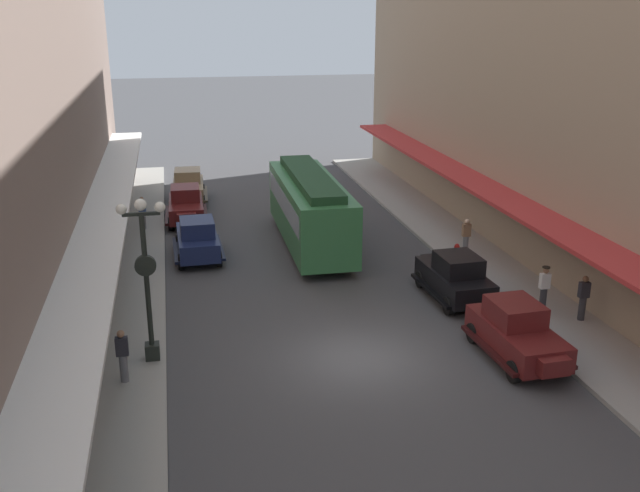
{
  "coord_description": "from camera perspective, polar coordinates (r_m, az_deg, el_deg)",
  "views": [
    {
      "loc": [
        -5.42,
        -19.66,
        10.55
      ],
      "look_at": [
        0.0,
        6.0,
        1.8
      ],
      "focal_mm": 40.0,
      "sensor_mm": 36.0,
      "label": 1
    }
  ],
  "objects": [
    {
      "name": "parked_car_3",
      "position": [
        37.54,
        -10.68,
        3.3
      ],
      "size": [
        2.2,
        4.28,
        1.84
      ],
      "color": "#591919",
      "rests_on": "ground"
    },
    {
      "name": "parked_car_2",
      "position": [
        27.47,
        10.75,
        -2.36
      ],
      "size": [
        2.27,
        4.31,
        1.84
      ],
      "color": "black",
      "rests_on": "ground"
    },
    {
      "name": "parked_car_0",
      "position": [
        31.9,
        -9.78,
        0.65
      ],
      "size": [
        2.19,
        4.28,
        1.84
      ],
      "color": "#19234C",
      "rests_on": "ground"
    },
    {
      "name": "parked_car_1",
      "position": [
        23.36,
        15.47,
        -6.55
      ],
      "size": [
        2.28,
        4.31,
        1.84
      ],
      "color": "#591919",
      "rests_on": "ground"
    },
    {
      "name": "pedestrian_3",
      "position": [
        36.27,
        -14.01,
        2.61
      ],
      "size": [
        0.36,
        0.24,
        1.64
      ],
      "color": "slate",
      "rests_on": "sidewalk_left"
    },
    {
      "name": "fire_hydrant",
      "position": [
        31.26,
        10.87,
        -0.53
      ],
      "size": [
        0.24,
        0.24,
        0.82
      ],
      "color": "#B21E19",
      "rests_on": "sidewalk_right"
    },
    {
      "name": "pedestrian_1",
      "position": [
        26.9,
        17.5,
        -3.21
      ],
      "size": [
        0.36,
        0.28,
        1.67
      ],
      "color": "#2D2D33",
      "rests_on": "sidewalk_right"
    },
    {
      "name": "lamp_post_with_clock",
      "position": [
        22.05,
        -13.74,
        -2.16
      ],
      "size": [
        1.42,
        0.44,
        5.16
      ],
      "color": "black",
      "rests_on": "sidewalk_left"
    },
    {
      "name": "ground_plane",
      "position": [
        22.96,
        3.13,
        -8.93
      ],
      "size": [
        200.0,
        200.0,
        0.0
      ],
      "primitive_type": "plane",
      "color": "#424244"
    },
    {
      "name": "sidewalk_left",
      "position": [
        22.37,
        -16.08,
        -10.26
      ],
      "size": [
        3.0,
        60.0,
        0.15
      ],
      "primitive_type": "cube",
      "color": "#99968E",
      "rests_on": "ground"
    },
    {
      "name": "sidewalk_right",
      "position": [
        25.75,
        19.6,
        -6.7
      ],
      "size": [
        3.0,
        60.0,
        0.15
      ],
      "primitive_type": "cube",
      "color": "#99968E",
      "rests_on": "ground"
    },
    {
      "name": "pedestrian_0",
      "position": [
        18.72,
        -19.06,
        -13.32
      ],
      "size": [
        0.36,
        0.28,
        1.67
      ],
      "color": "slate",
      "rests_on": "sidewalk_left"
    },
    {
      "name": "pedestrian_5",
      "position": [
        32.15,
        11.61,
        0.76
      ],
      "size": [
        0.36,
        0.24,
        1.64
      ],
      "color": "slate",
      "rests_on": "sidewalk_right"
    },
    {
      "name": "streetcar",
      "position": [
        32.79,
        -0.8,
        3.16
      ],
      "size": [
        2.64,
        9.63,
        3.46
      ],
      "color": "#33723F",
      "rests_on": "ground"
    },
    {
      "name": "pedestrian_4",
      "position": [
        26.53,
        20.32,
        -3.89
      ],
      "size": [
        0.36,
        0.24,
        1.64
      ],
      "color": "#2D2D33",
      "rests_on": "sidewalk_right"
    },
    {
      "name": "pedestrian_2",
      "position": [
        21.69,
        -15.51,
        -8.43
      ],
      "size": [
        0.36,
        0.24,
        1.64
      ],
      "color": "slate",
      "rests_on": "sidewalk_left"
    },
    {
      "name": "parked_car_4",
      "position": [
        41.56,
        -10.51,
        4.78
      ],
      "size": [
        2.3,
        4.32,
        1.84
      ],
      "color": "#997F5B",
      "rests_on": "ground"
    }
  ]
}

